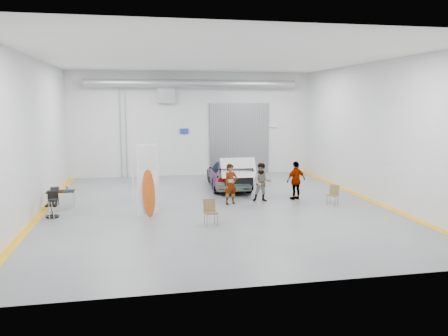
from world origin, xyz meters
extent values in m
plane|color=slate|center=(0.00, 0.00, 0.00)|extent=(16.00, 16.00, 0.00)
cube|color=silver|center=(-7.00, 0.00, 3.00)|extent=(0.02, 16.00, 6.00)
cube|color=silver|center=(7.00, 0.00, 3.00)|extent=(0.02, 16.00, 6.00)
cube|color=silver|center=(0.00, 8.00, 3.00)|extent=(14.00, 0.02, 6.00)
cube|color=silver|center=(0.00, -8.00, 3.00)|extent=(14.00, 0.02, 6.00)
cube|color=white|center=(0.00, 0.00, 6.00)|extent=(14.00, 16.00, 0.02)
cube|color=gray|center=(2.80, 7.92, 2.10)|extent=(3.60, 0.12, 4.20)
cube|color=#999BA1|center=(-1.50, 7.92, 4.80)|extent=(1.00, 0.50, 1.20)
cylinder|color=#999BA1|center=(0.00, 7.40, 5.30)|extent=(11.90, 0.44, 0.44)
cube|color=#1634B4|center=(-0.50, 7.92, 2.60)|extent=(0.50, 0.04, 0.30)
cube|color=white|center=(4.80, 7.92, 2.90)|extent=(0.70, 0.04, 0.25)
cylinder|color=#999BA1|center=(-3.80, 7.92, 2.50)|extent=(0.08, 0.08, 5.00)
cylinder|color=#999BA1|center=(-4.10, 7.92, 2.50)|extent=(0.08, 0.08, 5.00)
cube|color=#F6A50D|center=(-6.85, 0.00, 0.01)|extent=(0.30, 16.00, 0.01)
cube|color=#F6A50D|center=(6.85, 0.00, 0.01)|extent=(0.30, 16.00, 0.01)
imported|color=silver|center=(1.31, 3.81, 0.69)|extent=(2.27, 4.89, 1.38)
imported|color=brown|center=(0.68, 0.27, 0.86)|extent=(0.74, 0.62, 1.72)
imported|color=slate|center=(2.12, 0.51, 0.84)|extent=(0.94, 0.79, 1.68)
imported|color=#9E5B34|center=(3.69, 0.60, 0.85)|extent=(1.07, 0.71, 1.71)
cube|color=white|center=(-2.84, -1.14, 0.97)|extent=(0.78, 0.33, 1.75)
ellipsoid|color=orange|center=(-2.84, -1.21, 0.93)|extent=(0.54, 0.39, 1.85)
cube|color=white|center=(-2.84, -1.16, 2.29)|extent=(0.75, 0.32, 0.93)
cylinder|color=white|center=(-3.18, -1.14, 1.46)|extent=(0.02, 0.02, 2.92)
cylinder|color=white|center=(-2.50, -1.14, 1.46)|extent=(0.02, 0.02, 2.92)
cube|color=brown|center=(-0.66, -2.79, 0.47)|extent=(0.48, 0.46, 0.04)
cube|color=brown|center=(-0.66, -2.59, 0.71)|extent=(0.44, 0.13, 0.42)
cube|color=brown|center=(4.84, -0.69, 0.43)|extent=(0.55, 0.55, 0.04)
cube|color=brown|center=(4.84, -0.51, 0.64)|extent=(0.34, 0.34, 0.38)
cylinder|color=black|center=(-6.21, -0.81, 0.72)|extent=(0.36, 0.36, 0.05)
torus|color=silver|center=(-6.21, -0.81, 0.23)|extent=(0.38, 0.38, 0.02)
cylinder|color=#999BA1|center=(-6.75, 0.76, 0.33)|extent=(0.03, 0.03, 0.65)
cylinder|color=#999BA1|center=(-5.76, 0.76, 0.33)|extent=(0.03, 0.03, 0.65)
cylinder|color=#999BA1|center=(-6.75, 1.21, 0.33)|extent=(0.03, 0.03, 0.65)
cylinder|color=#999BA1|center=(-5.76, 1.21, 0.33)|extent=(0.03, 0.03, 0.65)
cube|color=black|center=(-6.26, 0.99, 0.67)|extent=(1.10, 0.58, 0.04)
cylinder|color=#1A5B9C|center=(-5.99, 0.90, 0.79)|extent=(0.07, 0.07, 0.20)
cube|color=black|center=(-6.48, 1.03, 0.77)|extent=(0.32, 0.20, 0.16)
cylinder|color=black|center=(-6.31, -0.55, 0.04)|extent=(0.50, 0.50, 0.04)
cylinder|color=black|center=(-6.31, -0.55, 0.25)|extent=(0.05, 0.05, 0.43)
cube|color=black|center=(-6.31, -0.55, 0.46)|extent=(0.45, 0.45, 0.06)
cube|color=black|center=(-6.31, -0.35, 0.73)|extent=(0.39, 0.09, 0.44)
cube|color=silver|center=(1.31, 1.67, 1.40)|extent=(1.61, 0.98, 0.04)
camera|label=1|loc=(-2.97, -17.37, 4.29)|focal=35.00mm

